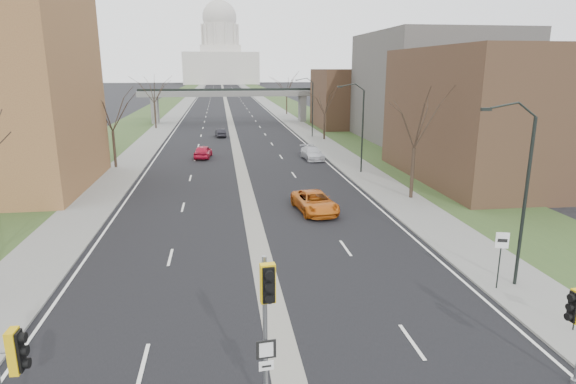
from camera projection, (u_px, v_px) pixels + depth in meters
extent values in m
cube|color=black|center=(225.00, 100.00, 159.66)|extent=(20.00, 600.00, 0.01)
cube|color=gray|center=(225.00, 100.00, 159.67)|extent=(1.20, 600.00, 0.02)
cube|color=gray|center=(261.00, 99.00, 161.27)|extent=(4.00, 600.00, 0.12)
cube|color=gray|center=(189.00, 100.00, 158.03)|extent=(4.00, 600.00, 0.12)
cube|color=#2B421E|center=(279.00, 99.00, 162.08)|extent=(8.00, 600.00, 0.10)
cube|color=#2B421E|center=(170.00, 100.00, 157.22)|extent=(8.00, 600.00, 0.10)
cube|color=#473321|center=(503.00, 115.00, 44.44)|extent=(16.00, 20.00, 12.00)
cube|color=#57544F|center=(434.00, 88.00, 67.62)|extent=(18.00, 22.00, 15.00)
cube|color=#473321|center=(357.00, 98.00, 84.69)|extent=(14.00, 14.00, 10.00)
cube|color=slate|center=(155.00, 110.00, 90.04)|extent=(1.20, 2.50, 5.00)
cube|color=slate|center=(302.00, 109.00, 93.82)|extent=(1.20, 2.50, 5.00)
cube|color=slate|center=(230.00, 94.00, 91.18)|extent=(34.00, 3.00, 1.00)
cube|color=black|center=(230.00, 90.00, 91.00)|extent=(34.00, 0.15, 0.50)
cube|color=beige|center=(221.00, 68.00, 320.15)|extent=(48.00, 42.00, 20.00)
cube|color=beige|center=(221.00, 50.00, 317.14)|extent=(26.00, 26.00, 5.00)
cylinder|color=beige|center=(220.00, 35.00, 314.89)|extent=(22.00, 22.00, 14.00)
sphere|color=beige|center=(219.00, 17.00, 312.14)|extent=(22.00, 22.00, 22.00)
cylinder|color=black|center=(525.00, 204.00, 22.17)|extent=(0.16, 0.16, 8.00)
cube|color=black|center=(488.00, 109.00, 20.77)|extent=(0.45, 0.18, 0.14)
cylinder|color=black|center=(362.00, 132.00, 47.10)|extent=(0.16, 0.16, 8.00)
cube|color=black|center=(341.00, 87.00, 45.70)|extent=(0.45, 0.18, 0.14)
cylinder|color=black|center=(312.00, 110.00, 72.03)|extent=(0.16, 0.16, 8.00)
cube|color=black|center=(298.00, 80.00, 70.63)|extent=(0.45, 0.18, 0.14)
cylinder|color=#382B21|center=(114.00, 149.00, 50.03)|extent=(0.28, 0.28, 3.75)
cylinder|color=#382B21|center=(155.00, 116.00, 82.57)|extent=(0.28, 0.28, 4.25)
cylinder|color=#382B21|center=(412.00, 173.00, 38.17)|extent=(0.28, 0.28, 4.00)
cylinder|color=#382B21|center=(324.00, 127.00, 69.88)|extent=(0.28, 0.28, 3.50)
cylinder|color=#382B21|center=(287.00, 104.00, 108.13)|extent=(0.28, 0.28, 4.25)
cube|color=#E3B20D|center=(15.00, 351.00, 12.21)|extent=(0.43, 0.45, 1.20)
cylinder|color=gray|center=(265.00, 338.00, 14.02)|extent=(0.14, 0.14, 5.13)
cube|color=#E3B20D|center=(268.00, 283.00, 13.06)|extent=(0.45, 0.43, 1.13)
cube|color=black|center=(265.00, 347.00, 14.09)|extent=(0.59, 0.09, 0.59)
cube|color=silver|center=(266.00, 363.00, 14.23)|extent=(0.45, 0.08, 0.30)
cylinder|color=gray|center=(575.00, 382.00, 15.97)|extent=(0.26, 0.26, 0.19)
cube|color=#E3B20D|center=(576.00, 306.00, 15.15)|extent=(0.42, 0.43, 1.08)
cylinder|color=black|center=(499.00, 264.00, 22.44)|extent=(0.07, 0.07, 2.40)
cube|color=silver|center=(502.00, 240.00, 22.14)|extent=(0.58, 0.20, 0.76)
cylinder|color=black|center=(576.00, 311.00, 18.91)|extent=(0.06, 0.06, 1.61)
imported|color=#BC1533|center=(203.00, 152.00, 56.10)|extent=(2.26, 4.57, 1.50)
imported|color=black|center=(220.00, 133.00, 73.25)|extent=(1.75, 3.84, 1.22)
imported|color=#C35F14|center=(315.00, 202.00, 35.01)|extent=(3.06, 5.59, 1.49)
imported|color=silver|center=(312.00, 153.00, 55.21)|extent=(2.42, 5.08, 1.43)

